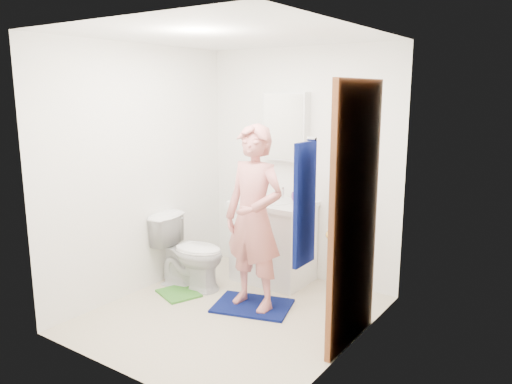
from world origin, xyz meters
TOP-DOWN VIEW (x-y plane):
  - floor at (0.00, 0.00)m, footprint 2.20×2.40m
  - ceiling at (0.00, 0.00)m, footprint 2.20×2.40m
  - wall_back at (0.00, 1.21)m, footprint 2.20×0.02m
  - wall_front at (0.00, -1.21)m, footprint 2.20×0.02m
  - wall_left at (-1.11, 0.00)m, footprint 0.02×2.40m
  - wall_right at (1.11, 0.00)m, footprint 0.02×2.40m
  - vanity_cabinet at (-0.15, 0.91)m, footprint 0.75×0.55m
  - countertop at (-0.15, 0.91)m, footprint 0.79×0.59m
  - sink_basin at (-0.15, 0.91)m, footprint 0.40×0.40m
  - faucet at (-0.15, 1.09)m, footprint 0.03×0.03m
  - medicine_cabinet at (-0.15, 1.14)m, footprint 0.50×0.12m
  - mirror_panel at (-0.15, 1.08)m, footprint 0.46×0.01m
  - door at (1.07, 0.15)m, footprint 0.05×0.80m
  - door_knob at (1.03, -0.17)m, footprint 0.07×0.07m
  - towel at (1.03, -0.57)m, footprint 0.03×0.24m
  - towel_hook at (1.07, -0.57)m, footprint 0.06×0.02m
  - toilet at (-0.74, 0.28)m, footprint 0.77×0.50m
  - bath_mat at (0.06, 0.23)m, footprint 0.80×0.67m
  - green_rug at (-0.70, 0.06)m, footprint 0.48×0.45m
  - soap_dispenser at (-0.45, 0.90)m, footprint 0.09×0.09m
  - toothbrush_cup at (0.06, 1.03)m, footprint 0.16×0.16m
  - man at (0.08, 0.23)m, footprint 0.63×0.43m

SIDE VIEW (x-z plane):
  - floor at x=0.00m, z-range -0.02..0.00m
  - green_rug at x=-0.70m, z-range 0.00..0.02m
  - bath_mat at x=0.06m, z-range 0.00..0.02m
  - toilet at x=-0.74m, z-range 0.00..0.74m
  - vanity_cabinet at x=-0.15m, z-range 0.00..0.80m
  - countertop at x=-0.15m, z-range 0.80..0.85m
  - sink_basin at x=-0.15m, z-range 0.83..0.86m
  - man at x=0.08m, z-range 0.02..1.68m
  - toothbrush_cup at x=0.06m, z-range 0.85..0.95m
  - faucet at x=-0.15m, z-range 0.85..0.97m
  - soap_dispenser at x=-0.45m, z-range 0.85..1.05m
  - door_knob at x=1.03m, z-range 0.91..0.98m
  - door at x=1.07m, z-range 0.00..2.05m
  - wall_back at x=0.00m, z-range 0.00..2.40m
  - wall_front at x=0.00m, z-range 0.00..2.40m
  - wall_left at x=-1.11m, z-range 0.00..2.40m
  - wall_right at x=1.11m, z-range 0.00..2.40m
  - towel at x=1.03m, z-range 0.85..1.65m
  - medicine_cabinet at x=-0.15m, z-range 1.25..1.95m
  - mirror_panel at x=-0.15m, z-range 1.27..1.93m
  - towel_hook at x=1.07m, z-range 1.66..1.68m
  - ceiling at x=0.00m, z-range 2.40..2.42m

